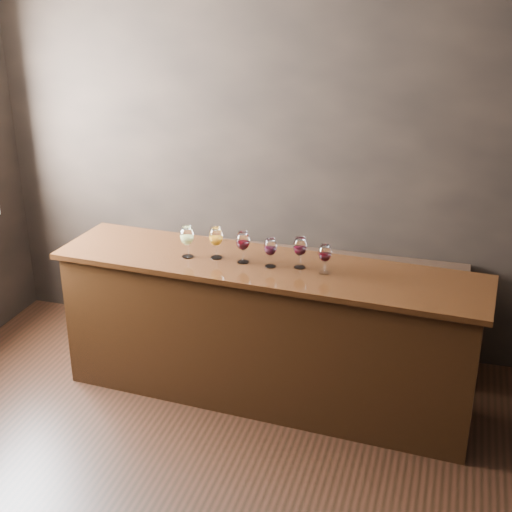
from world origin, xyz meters
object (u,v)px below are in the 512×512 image
(bar_counter, at_px, (266,335))
(glass_red_a, at_px, (243,242))
(back_bar_shelf, at_px, (311,307))
(glass_red_b, at_px, (270,248))
(glass_red_d, at_px, (325,254))
(glass_amber, at_px, (216,237))
(glass_red_c, at_px, (300,247))
(glass_white, at_px, (187,236))

(bar_counter, distance_m, glass_red_a, 0.67)
(back_bar_shelf, bearing_deg, bar_counter, -104.50)
(glass_red_b, relative_size, glass_red_d, 1.01)
(glass_amber, height_order, glass_red_d, glass_amber)
(glass_red_a, xyz_separation_m, glass_red_b, (0.19, -0.02, -0.01))
(glass_red_c, bearing_deg, back_bar_shelf, 94.09)
(glass_red_b, relative_size, glass_red_c, 0.95)
(glass_red_c, bearing_deg, glass_red_a, -177.00)
(bar_counter, bearing_deg, glass_red_d, -0.63)
(bar_counter, xyz_separation_m, back_bar_shelf, (0.17, 0.65, -0.08))
(glass_amber, height_order, glass_red_a, glass_amber)
(bar_counter, height_order, glass_red_a, glass_red_a)
(glass_amber, bearing_deg, glass_red_a, -5.92)
(back_bar_shelf, bearing_deg, glass_red_b, -101.35)
(bar_counter, xyz_separation_m, glass_red_c, (0.21, 0.01, 0.65))
(glass_white, height_order, glass_amber, same)
(glass_red_b, xyz_separation_m, glass_red_c, (0.18, 0.04, 0.01))
(bar_counter, relative_size, glass_red_a, 13.04)
(glass_amber, relative_size, glass_red_b, 1.11)
(back_bar_shelf, bearing_deg, glass_red_c, -85.91)
(glass_amber, distance_m, glass_red_d, 0.73)
(glass_amber, bearing_deg, bar_counter, -2.47)
(glass_red_d, bearing_deg, glass_white, 179.64)
(glass_white, distance_m, glass_red_d, 0.91)
(glass_red_c, bearing_deg, glass_red_d, -14.32)
(back_bar_shelf, height_order, glass_red_d, glass_red_d)
(back_bar_shelf, height_order, glass_red_b, glass_red_b)
(glass_amber, relative_size, glass_red_c, 1.05)
(back_bar_shelf, xyz_separation_m, glass_red_d, (0.21, -0.68, 0.72))
(glass_red_b, bearing_deg, glass_red_c, 12.51)
(glass_red_c, height_order, glass_red_d, glass_red_c)
(glass_red_a, xyz_separation_m, glass_red_c, (0.37, 0.02, -0.00))
(glass_white, relative_size, glass_amber, 1.00)
(bar_counter, bearing_deg, glass_red_a, -174.63)
(back_bar_shelf, xyz_separation_m, glass_red_c, (0.05, -0.64, 0.73))
(glass_red_b, xyz_separation_m, glass_red_d, (0.35, -0.00, -0.00))
(glass_red_a, height_order, glass_red_d, glass_red_a)
(glass_red_b, bearing_deg, glass_red_d, -0.39)
(glass_red_c, distance_m, glass_red_d, 0.17)
(glass_amber, distance_m, glass_red_b, 0.38)
(bar_counter, height_order, glass_red_b, glass_red_b)
(bar_counter, xyz_separation_m, glass_red_b, (0.03, -0.03, 0.64))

